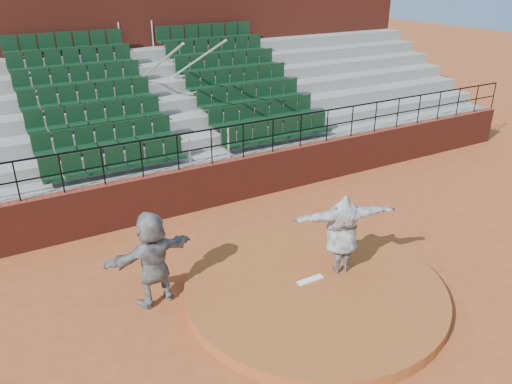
# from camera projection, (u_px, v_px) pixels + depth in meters

# --- Properties ---
(ground) EXTENTS (90.00, 90.00, 0.00)m
(ground) POSITION_uv_depth(u_px,v_px,m) (314.00, 294.00, 10.65)
(ground) COLOR #9B4823
(ground) RESTS_ON ground
(pitchers_mound) EXTENTS (5.50, 5.50, 0.25)m
(pitchers_mound) POSITION_uv_depth(u_px,v_px,m) (314.00, 289.00, 10.59)
(pitchers_mound) COLOR #964B21
(pitchers_mound) RESTS_ON ground
(pitching_rubber) EXTENTS (0.60, 0.15, 0.03)m
(pitching_rubber) POSITION_uv_depth(u_px,v_px,m) (310.00, 280.00, 10.65)
(pitching_rubber) COLOR white
(pitching_rubber) RESTS_ON pitchers_mound
(boundary_wall) EXTENTS (24.00, 0.30, 1.30)m
(boundary_wall) POSITION_uv_depth(u_px,v_px,m) (213.00, 184.00, 14.33)
(boundary_wall) COLOR maroon
(boundary_wall) RESTS_ON ground
(wall_railing) EXTENTS (24.04, 0.05, 1.03)m
(wall_railing) POSITION_uv_depth(u_px,v_px,m) (211.00, 139.00, 13.76)
(wall_railing) COLOR black
(wall_railing) RESTS_ON boundary_wall
(seating_deck) EXTENTS (24.00, 5.97, 4.63)m
(seating_deck) POSITION_uv_depth(u_px,v_px,m) (166.00, 125.00, 16.88)
(seating_deck) COLOR gray
(seating_deck) RESTS_ON ground
(press_box_facade) EXTENTS (24.00, 3.00, 7.10)m
(press_box_facade) POSITION_uv_depth(u_px,v_px,m) (126.00, 47.00, 19.14)
(press_box_facade) COLOR maroon
(press_box_facade) RESTS_ON ground
(pitcher) EXTENTS (2.33, 1.20, 1.83)m
(pitcher) POSITION_uv_depth(u_px,v_px,m) (342.00, 234.00, 10.65)
(pitcher) COLOR black
(pitcher) RESTS_ON pitchers_mound
(fielder) EXTENTS (1.96, 0.85, 2.05)m
(fielder) POSITION_uv_depth(u_px,v_px,m) (153.00, 259.00, 10.01)
(fielder) COLOR black
(fielder) RESTS_ON ground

